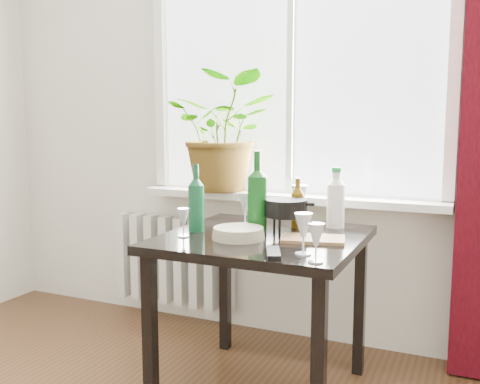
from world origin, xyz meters
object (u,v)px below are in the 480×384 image
at_px(wineglass_front_right, 303,234).
at_px(tv_remote, 273,253).
at_px(fondue_pot, 286,216).
at_px(cleaning_bottle, 336,197).
at_px(wineglass_back_left, 245,208).
at_px(table, 263,255).
at_px(wineglass_front_left, 183,222).
at_px(radiator, 174,260).
at_px(cutting_board, 313,239).
at_px(wineglass_far_right, 316,243).
at_px(bottle_amber, 297,203).
at_px(plate_stack, 238,233).
at_px(potted_plant, 225,132).
at_px(wineglass_back_center, 299,204).
at_px(wine_bottle_left, 196,197).
at_px(wine_bottle_right, 257,191).

xyz_separation_m(wineglass_front_right, tv_remote, (-0.10, -0.05, -0.07)).
relative_size(wineglass_front_right, fondue_pot, 0.73).
height_order(cleaning_bottle, wineglass_back_left, cleaning_bottle).
height_order(table, wineglass_front_left, wineglass_front_left).
height_order(radiator, cutting_board, cutting_board).
xyz_separation_m(wineglass_far_right, tv_remote, (-0.18, 0.04, -0.06)).
relative_size(bottle_amber, wineglass_front_right, 1.49).
xyz_separation_m(radiator, wineglass_front_left, (0.55, -0.81, 0.42)).
bearing_deg(wineglass_front_right, wineglass_far_right, -50.41).
distance_m(cleaning_bottle, plate_stack, 0.54).
xyz_separation_m(wineglass_front_right, plate_stack, (-0.34, 0.15, -0.06)).
bearing_deg(potted_plant, plate_stack, -60.39).
bearing_deg(wineglass_front_left, wineglass_back_center, 53.48).
height_order(wine_bottle_left, tv_remote, wine_bottle_left).
distance_m(wineglass_front_right, wineglass_far_right, 0.12).
relative_size(wine_bottle_left, fondue_pot, 1.40).
xyz_separation_m(radiator, wine_bottle_right, (0.80, -0.57, 0.55)).
bearing_deg(wineglass_back_left, wineglass_front_left, -109.88).
bearing_deg(table, wineglass_front_right, -45.11).
height_order(wineglass_far_right, wineglass_back_center, wineglass_back_center).
bearing_deg(tv_remote, wine_bottle_right, 97.38).
bearing_deg(wineglass_back_center, cleaning_bottle, -5.90).
xyz_separation_m(plate_stack, cutting_board, (0.30, 0.10, -0.02)).
relative_size(wine_bottle_right, wineglass_front_right, 2.33).
distance_m(bottle_amber, wineglass_front_right, 0.51).
xyz_separation_m(table, potted_plant, (-0.47, 0.59, 0.53)).
xyz_separation_m(wineglass_back_center, wineglass_back_left, (-0.23, -0.13, -0.02)).
bearing_deg(wineglass_back_center, potted_plant, 153.11).
bearing_deg(potted_plant, wine_bottle_right, -51.84).
xyz_separation_m(potted_plant, cleaning_bottle, (0.72, -0.29, -0.30)).
bearing_deg(plate_stack, wineglass_back_left, 108.52).
height_order(potted_plant, bottle_amber, potted_plant).
bearing_deg(plate_stack, potted_plant, 119.61).
bearing_deg(wineglass_far_right, radiator, 140.30).
bearing_deg(fondue_pot, tv_remote, -75.21).
distance_m(radiator, wineglass_front_left, 1.07).
bearing_deg(bottle_amber, wine_bottle_left, -147.73).
distance_m(potted_plant, tv_remote, 1.19).
distance_m(wine_bottle_right, bottle_amber, 0.22).
relative_size(cleaning_bottle, wineglass_back_center, 1.47).
distance_m(radiator, cutting_board, 1.32).
height_order(cleaning_bottle, wineglass_far_right, cleaning_bottle).
xyz_separation_m(bottle_amber, cutting_board, (0.15, -0.23, -0.11)).
height_order(wine_bottle_right, cutting_board, wine_bottle_right).
bearing_deg(wineglass_front_right, wineglass_back_left, 133.89).
xyz_separation_m(radiator, wineglass_far_right, (1.20, -0.99, 0.43)).
bearing_deg(cutting_board, tv_remote, -102.23).
distance_m(radiator, wineglass_far_right, 1.61).
relative_size(wine_bottle_left, tv_remote, 1.88).
height_order(wineglass_front_right, wineglass_back_center, wineglass_back_center).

